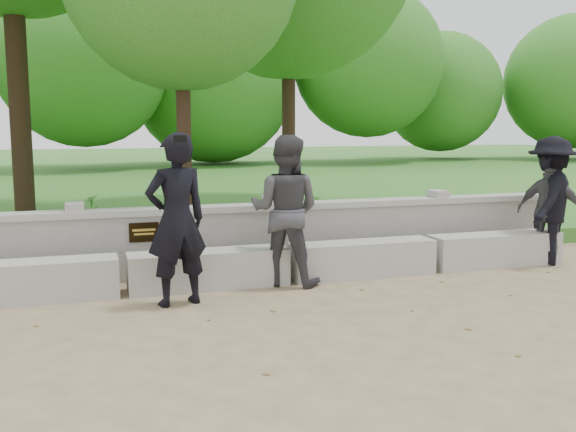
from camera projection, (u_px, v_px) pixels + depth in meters
name	position (u px, v px, depth m)	size (l,w,h in m)	color
ground	(138.00, 348.00, 5.59)	(80.00, 80.00, 0.00)	tan
lawn	(97.00, 188.00, 18.77)	(40.00, 22.00, 0.25)	#2C6D1E
concrete_bench	(123.00, 275.00, 7.35)	(11.90, 0.45, 0.45)	#B8B6AE
parapet_wall	(119.00, 244.00, 7.97)	(12.50, 0.35, 0.90)	#ADABA4
man_main	(176.00, 220.00, 6.83)	(0.76, 0.69, 1.85)	black
visitor_left	(285.00, 210.00, 7.74)	(1.11, 1.05, 1.82)	#39393E
visitor_mid	(550.00, 200.00, 8.92)	(1.32, 1.23, 1.79)	black
visitor_right	(550.00, 211.00, 8.94)	(0.83, 0.91, 1.49)	#46454B
shrub_b	(175.00, 211.00, 10.56)	(0.31, 0.25, 0.56)	#459031
shrub_c	(327.00, 218.00, 9.61)	(0.55, 0.48, 0.61)	#459031
shrub_d	(92.00, 211.00, 10.53)	(0.32, 0.28, 0.57)	#459031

